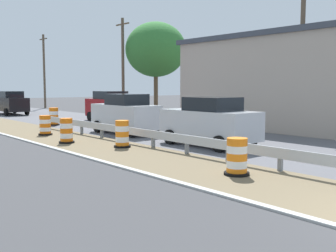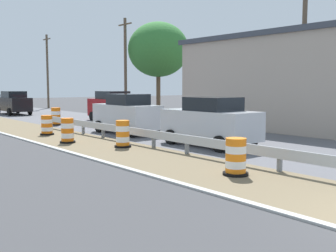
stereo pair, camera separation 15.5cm
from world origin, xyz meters
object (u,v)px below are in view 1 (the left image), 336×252
(traffic_barrel_far, at_px, (45,126))
(car_trailing_far_lane, at_px, (210,122))
(car_lead_near_lane, at_px, (10,103))
(utility_pole_far, at_px, (44,70))
(car_mid_far_lane, at_px, (112,106))
(traffic_barrel_close, at_px, (122,135))
(car_lead_far_lane, at_px, (125,114))
(traffic_barrel_mid, at_px, (66,132))
(utility_pole_near, at_px, (302,50))
(traffic_barrel_nearest, at_px, (237,158))
(traffic_barrel_farther, at_px, (54,117))
(utility_pole_mid, at_px, (123,66))

(traffic_barrel_far, height_order, car_trailing_far_lane, car_trailing_far_lane)
(car_lead_near_lane, distance_m, utility_pole_far, 10.68)
(car_mid_far_lane, bearing_deg, traffic_barrel_close, -28.63)
(traffic_barrel_close, relative_size, car_mid_far_lane, 0.24)
(traffic_barrel_far, xyz_separation_m, car_lead_far_lane, (3.51, -2.13, 0.59))
(traffic_barrel_mid, distance_m, traffic_barrel_far, 3.43)
(traffic_barrel_close, relative_size, utility_pole_far, 0.14)
(car_lead_near_lane, bearing_deg, traffic_barrel_mid, 168.19)
(car_lead_near_lane, bearing_deg, utility_pole_near, -165.35)
(car_lead_far_lane, bearing_deg, traffic_barrel_far, 59.62)
(car_lead_far_lane, xyz_separation_m, utility_pole_near, (6.61, -6.19, 3.28))
(traffic_barrel_nearest, distance_m, traffic_barrel_mid, 9.13)
(utility_pole_near, xyz_separation_m, utility_pole_far, (0.27, 32.61, -0.06))
(utility_pole_near, distance_m, utility_pole_far, 32.61)
(car_lead_far_lane, relative_size, utility_pole_far, 0.52)
(traffic_barrel_far, relative_size, utility_pole_far, 0.12)
(traffic_barrel_mid, height_order, car_trailing_far_lane, car_trailing_far_lane)
(traffic_barrel_far, bearing_deg, traffic_barrel_nearest, -88.53)
(car_mid_far_lane, distance_m, car_trailing_far_lane, 13.19)
(car_mid_far_lane, bearing_deg, traffic_barrel_far, -54.31)
(car_lead_far_lane, bearing_deg, car_mid_far_lane, -25.80)
(car_lead_far_lane, distance_m, utility_pole_far, 27.49)
(traffic_barrel_farther, relative_size, utility_pole_far, 0.14)
(traffic_barrel_close, distance_m, utility_pole_mid, 17.76)
(traffic_barrel_far, distance_m, car_trailing_far_lane, 8.91)
(traffic_barrel_nearest, height_order, traffic_barrel_farther, traffic_barrel_farther)
(traffic_barrel_mid, height_order, traffic_barrel_farther, traffic_barrel_farther)
(traffic_barrel_nearest, bearing_deg, traffic_barrel_far, 91.47)
(traffic_barrel_nearest, xyz_separation_m, traffic_barrel_far, (-0.32, 12.49, -0.02))
(utility_pole_mid, xyz_separation_m, utility_pole_far, (-0.01, 15.90, 0.09))
(utility_pole_mid, bearing_deg, traffic_barrel_mid, -132.63)
(traffic_barrel_far, bearing_deg, car_lead_far_lane, -31.23)
(traffic_barrel_farther, relative_size, car_mid_far_lane, 0.25)
(traffic_barrel_mid, relative_size, traffic_barrel_farther, 0.97)
(traffic_barrel_close, distance_m, traffic_barrel_far, 6.08)
(traffic_barrel_close, height_order, car_trailing_far_lane, car_trailing_far_lane)
(traffic_barrel_mid, bearing_deg, car_lead_near_lane, 77.70)
(car_lead_near_lane, bearing_deg, traffic_barrel_nearest, 173.53)
(traffic_barrel_nearest, height_order, traffic_barrel_close, traffic_barrel_close)
(traffic_barrel_farther, distance_m, utility_pole_near, 15.45)
(traffic_barrel_nearest, relative_size, traffic_barrel_close, 0.95)
(traffic_barrel_farther, xyz_separation_m, utility_pole_far, (7.84, 19.69, 3.75))
(traffic_barrel_close, bearing_deg, car_lead_far_lane, 54.51)
(traffic_barrel_far, bearing_deg, car_lead_near_lane, 76.83)
(car_trailing_far_lane, bearing_deg, traffic_barrel_nearest, 141.19)
(traffic_barrel_mid, xyz_separation_m, car_lead_far_lane, (3.98, 1.27, 0.55))
(traffic_barrel_mid, distance_m, car_lead_far_lane, 4.22)
(traffic_barrel_farther, distance_m, car_lead_near_lane, 11.95)
(car_trailing_far_lane, bearing_deg, traffic_barrel_mid, 41.20)
(traffic_barrel_nearest, relative_size, traffic_barrel_mid, 0.96)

